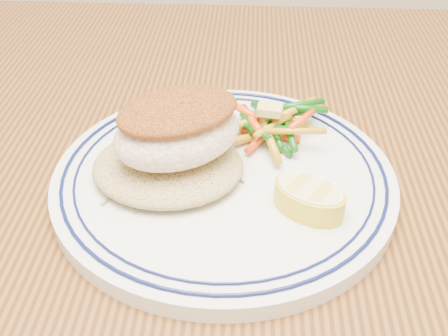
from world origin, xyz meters
TOP-DOWN VIEW (x-y plane):
  - dining_table at (0.00, 0.00)m, footprint 1.50×0.90m
  - plate at (0.03, 0.02)m, footprint 0.29×0.29m
  - rice_pilaf at (-0.02, 0.01)m, footprint 0.13×0.11m
  - fish_fillet at (-0.01, 0.01)m, footprint 0.13×0.12m
  - vegetable_pile at (0.07, 0.08)m, footprint 0.11×0.10m
  - butter_pat at (0.06, 0.07)m, footprint 0.02×0.02m
  - lemon_wedge at (0.09, -0.03)m, footprint 0.08×0.08m

SIDE VIEW (x-z plane):
  - dining_table at x=0.00m, z-range 0.28..1.03m
  - plate at x=0.03m, z-range 0.75..0.77m
  - rice_pilaf at x=-0.02m, z-range 0.77..0.79m
  - lemon_wedge at x=0.09m, z-range 0.77..0.79m
  - vegetable_pile at x=0.07m, z-range 0.76..0.79m
  - butter_pat at x=0.06m, z-range 0.79..0.80m
  - fish_fillet at x=-0.01m, z-range 0.78..0.84m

